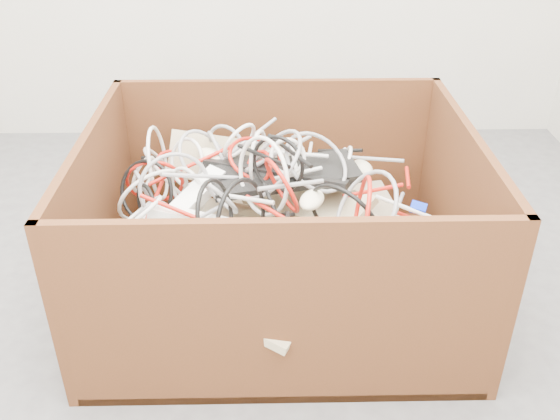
{
  "coord_description": "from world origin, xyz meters",
  "views": [
    {
      "loc": [
        0.09,
        -1.39,
        1.28
      ],
      "look_at": [
        0.12,
        0.23,
        0.3
      ],
      "focal_mm": 39.97,
      "sensor_mm": 36.0,
      "label": 1
    }
  ],
  "objects_px": {
    "cardboard_box": "(275,255)",
    "vga_plug": "(418,208)",
    "power_strip_left": "(186,206)",
    "power_strip_right": "(196,221)"
  },
  "relations": [
    {
      "from": "cardboard_box",
      "to": "vga_plug",
      "type": "relative_size",
      "value": 24.88
    },
    {
      "from": "power_strip_left",
      "to": "power_strip_right",
      "type": "distance_m",
      "value": 0.07
    },
    {
      "from": "power_strip_right",
      "to": "vga_plug",
      "type": "distance_m",
      "value": 0.64
    },
    {
      "from": "power_strip_left",
      "to": "cardboard_box",
      "type": "bearing_deg",
      "value": -43.14
    },
    {
      "from": "power_strip_right",
      "to": "vga_plug",
      "type": "xyz_separation_m",
      "value": [
        0.64,
        0.05,
        0.01
      ]
    },
    {
      "from": "power_strip_right",
      "to": "cardboard_box",
      "type": "bearing_deg",
      "value": 35.93
    },
    {
      "from": "cardboard_box",
      "to": "power_strip_right",
      "type": "xyz_separation_m",
      "value": [
        -0.23,
        -0.12,
        0.2
      ]
    },
    {
      "from": "cardboard_box",
      "to": "vga_plug",
      "type": "xyz_separation_m",
      "value": [
        0.41,
        -0.07,
        0.21
      ]
    },
    {
      "from": "power_strip_left",
      "to": "vga_plug",
      "type": "height_order",
      "value": "power_strip_left"
    },
    {
      "from": "power_strip_left",
      "to": "power_strip_right",
      "type": "height_order",
      "value": "power_strip_left"
    }
  ]
}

